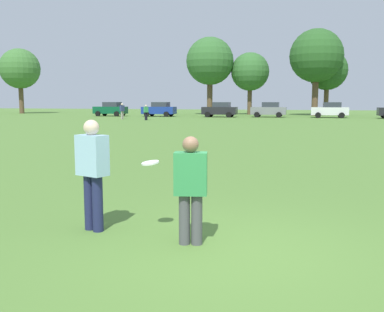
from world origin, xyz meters
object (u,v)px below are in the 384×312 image
at_px(player_defender, 191,185).
at_px(parked_car_mid_left, 159,109).
at_px(parked_car_mid_right, 269,110).
at_px(frisbee, 150,163).
at_px(player_thrower, 93,169).
at_px(parked_car_center, 220,110).
at_px(bystander_far_jogger, 146,111).
at_px(parked_car_near_left, 111,109).
at_px(parked_car_near_right, 330,110).
at_px(bystander_field_marshal, 122,110).

relative_size(player_defender, parked_car_mid_left, 0.36).
bearing_deg(player_defender, parked_car_mid_right, 94.20).
distance_m(frisbee, parked_car_mid_right, 47.60).
bearing_deg(player_thrower, parked_car_center, 99.40).
bearing_deg(bystander_far_jogger, parked_car_near_left, 131.83).
bearing_deg(parked_car_mid_left, player_thrower, -71.46).
bearing_deg(parked_car_near_left, parked_car_center, 2.13).
bearing_deg(parked_car_near_right, parked_car_mid_left, -175.97).
bearing_deg(parked_car_near_right, player_defender, -94.26).
height_order(parked_car_mid_right, parked_car_near_right, same).
distance_m(player_thrower, player_defender, 1.66).
bearing_deg(parked_car_center, parked_car_near_right, 5.92).
distance_m(parked_car_center, parked_car_mid_right, 5.94).
distance_m(player_thrower, parked_car_near_left, 50.84).
relative_size(frisbee, parked_car_mid_right, 0.06).
relative_size(parked_car_near_right, bystander_far_jogger, 2.66).
xyz_separation_m(player_defender, parked_car_mid_right, (-3.51, 47.84, 0.07)).
bearing_deg(bystander_far_jogger, bystander_field_marshal, 155.97).
bearing_deg(parked_car_near_left, player_defender, -62.79).
bearing_deg(bystander_far_jogger, parked_car_mid_left, 102.19).
relative_size(parked_car_near_left, parked_car_mid_right, 1.00).
distance_m(player_thrower, bystander_field_marshal, 41.09).
xyz_separation_m(parked_car_near_left, parked_car_mid_left, (6.53, 0.41, 0.00)).
height_order(parked_car_center, bystander_far_jogger, parked_car_center).
xyz_separation_m(frisbee, parked_car_near_right, (4.30, 47.59, -0.17)).
xyz_separation_m(player_thrower, player_defender, (1.64, -0.23, -0.12)).
bearing_deg(parked_car_mid_right, parked_car_near_right, 0.64).
height_order(player_thrower, parked_car_mid_left, parked_car_mid_left).
height_order(parked_car_mid_left, parked_car_mid_right, same).
xyz_separation_m(player_defender, frisbee, (-0.72, 0.33, 0.23)).
distance_m(parked_car_near_left, bystander_field_marshal, 9.85).
bearing_deg(player_defender, bystander_field_marshal, 115.84).
bearing_deg(player_thrower, bystander_field_marshal, 113.92).
relative_size(player_thrower, parked_car_center, 0.41).
xyz_separation_m(parked_car_mid_right, bystander_far_jogger, (-11.44, -11.54, -0.03)).
bearing_deg(bystander_far_jogger, frisbee, -68.42).
xyz_separation_m(player_defender, bystander_far_jogger, (-14.95, 36.30, 0.04)).
relative_size(player_defender, parked_car_center, 0.36).
xyz_separation_m(parked_car_near_right, bystander_far_jogger, (-18.52, -11.62, -0.03)).
height_order(parked_car_near_left, parked_car_mid_left, same).
relative_size(parked_car_center, bystander_field_marshal, 2.45).
relative_size(player_defender, bystander_field_marshal, 0.89).
height_order(player_thrower, bystander_field_marshal, player_thrower).
height_order(player_thrower, parked_car_center, parked_car_center).
bearing_deg(parked_car_near_left, parked_car_mid_right, 5.08).
xyz_separation_m(parked_car_mid_left, bystander_far_jogger, (2.19, -10.16, -0.03)).
relative_size(parked_car_near_left, parked_car_mid_left, 1.00).
distance_m(player_thrower, parked_car_near_right, 47.97).
bearing_deg(parked_car_center, parked_car_mid_right, 12.23).
distance_m(parked_car_center, bystander_far_jogger, 11.72).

